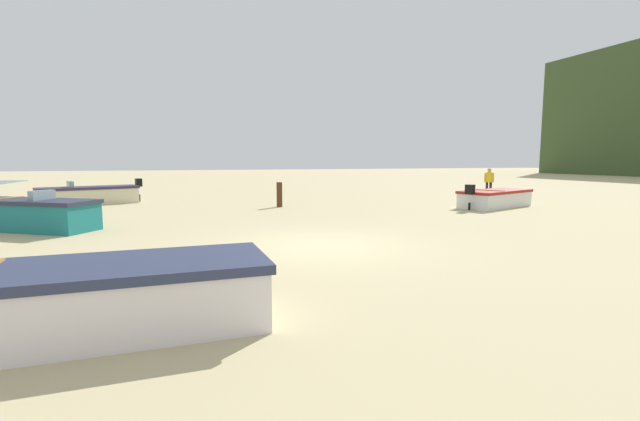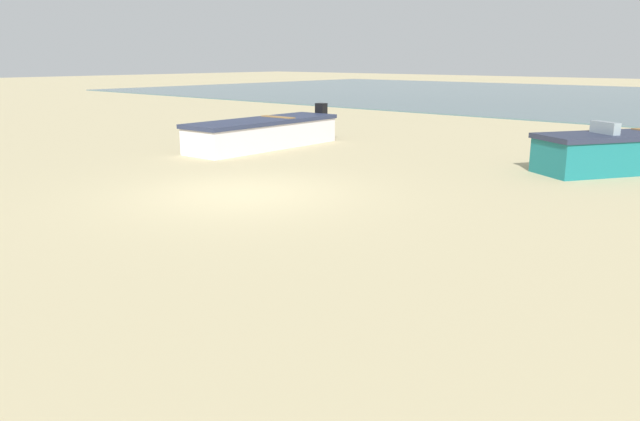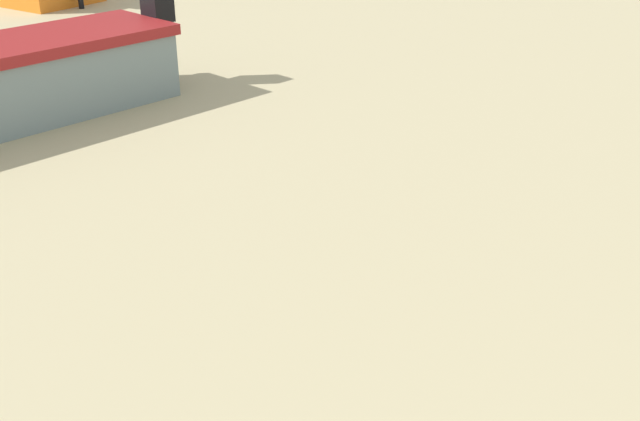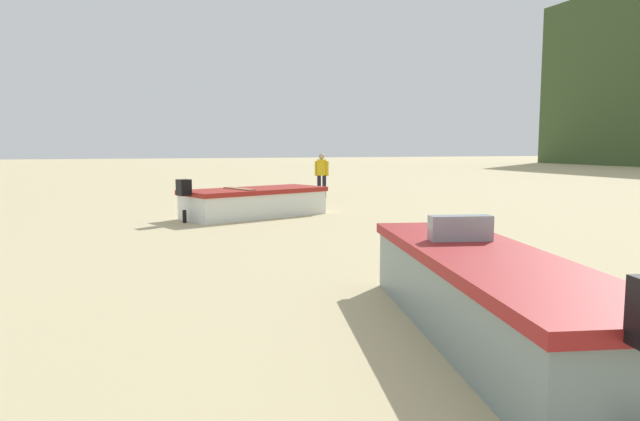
{
  "view_description": "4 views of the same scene",
  "coord_description": "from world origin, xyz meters",
  "views": [
    {
      "loc": [
        10.12,
        -3.15,
        2.13
      ],
      "look_at": [
        0.36,
        -0.11,
        0.92
      ],
      "focal_mm": 24.45,
      "sensor_mm": 36.0,
      "label": 1
    },
    {
      "loc": [
        -9.12,
        7.93,
        2.66
      ],
      "look_at": [
        -5.5,
        3.84,
        1.29
      ],
      "focal_mm": 34.28,
      "sensor_mm": 36.0,
      "label": 2
    },
    {
      "loc": [
        -0.01,
        3.2,
        2.75
      ],
      "look_at": [
        2.63,
        4.86,
        1.23
      ],
      "focal_mm": 42.57,
      "sensor_mm": 36.0,
      "label": 3
    },
    {
      "loc": [
        9.24,
        7.08,
        1.9
      ],
      "look_at": [
        0.05,
        10.03,
        0.82
      ],
      "focal_mm": 32.54,
      "sensor_mm": 36.0,
      "label": 4
    }
  ],
  "objects": []
}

